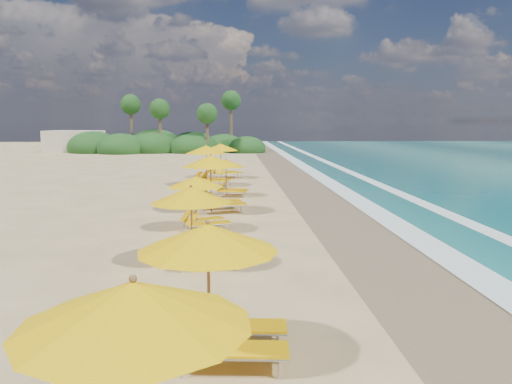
# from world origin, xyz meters

# --- Properties ---
(ground) EXTENTS (160.00, 160.00, 0.00)m
(ground) POSITION_xyz_m (0.00, 0.00, 0.00)
(ground) COLOR tan
(ground) RESTS_ON ground
(wet_sand) EXTENTS (4.00, 160.00, 0.01)m
(wet_sand) POSITION_xyz_m (4.00, 0.00, 0.01)
(wet_sand) COLOR #7D664A
(wet_sand) RESTS_ON ground
(surf_foam) EXTENTS (4.00, 160.00, 0.01)m
(surf_foam) POSITION_xyz_m (6.70, 0.00, 0.03)
(surf_foam) COLOR white
(surf_foam) RESTS_ON ground
(station_0) EXTENTS (3.18, 3.09, 2.52)m
(station_0) POSITION_xyz_m (-1.82, -15.08, 1.41)
(station_0) COLOR olive
(station_0) RESTS_ON ground
(station_1) EXTENTS (2.74, 2.56, 2.44)m
(station_1) POSITION_xyz_m (-1.21, -11.93, 1.37)
(station_1) COLOR olive
(station_1) RESTS_ON ground
(station_2) EXTENTS (2.63, 2.47, 2.32)m
(station_2) POSITION_xyz_m (-1.95, -6.28, 1.30)
(station_2) COLOR olive
(station_2) RESTS_ON ground
(station_3) EXTENTS (2.70, 2.65, 2.11)m
(station_3) POSITION_xyz_m (-2.17, -1.65, 1.18)
(station_3) COLOR olive
(station_3) RESTS_ON ground
(station_4) EXTENTS (3.25, 3.13, 2.64)m
(station_4) POSITION_xyz_m (-1.72, 2.16, 1.48)
(station_4) COLOR olive
(station_4) RESTS_ON ground
(station_5) EXTENTS (2.43, 2.31, 2.06)m
(station_5) POSITION_xyz_m (-1.13, 6.90, 1.15)
(station_5) COLOR olive
(station_5) RESTS_ON ground
(station_6) EXTENTS (3.46, 3.44, 2.63)m
(station_6) POSITION_xyz_m (-2.41, 11.24, 1.47)
(station_6) COLOR olive
(station_6) RESTS_ON ground
(station_7) EXTENTS (3.43, 3.43, 2.54)m
(station_7) POSITION_xyz_m (-1.59, 15.66, 1.43)
(station_7) COLOR olive
(station_7) RESTS_ON ground
(treeline) EXTENTS (25.80, 8.80, 9.74)m
(treeline) POSITION_xyz_m (-9.94, 45.51, 1.00)
(treeline) COLOR #163D14
(treeline) RESTS_ON ground
(beach_building) EXTENTS (7.00, 5.00, 2.80)m
(beach_building) POSITION_xyz_m (-22.00, 48.00, 1.40)
(beach_building) COLOR beige
(beach_building) RESTS_ON ground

